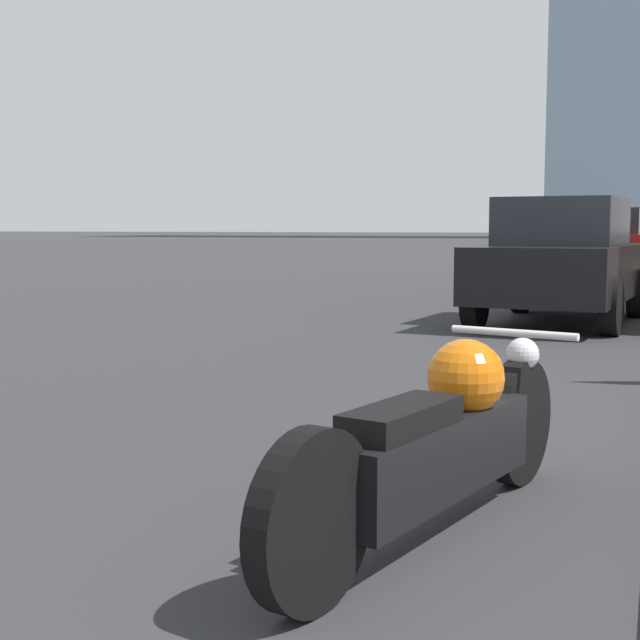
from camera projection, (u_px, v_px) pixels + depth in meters
name	position (u px, v px, depth m)	size (l,w,h in m)	color
motorcycle	(441.00, 440.00, 3.61)	(0.80, 2.33, 0.77)	black
parked_car_black	(562.00, 260.00, 11.51)	(2.06, 3.94, 1.61)	black
parked_car_red	(612.00, 242.00, 22.97)	(1.93, 4.00, 1.72)	red
parked_car_silver	(636.00, 238.00, 33.92)	(1.89, 3.99, 1.65)	#BCBCC1
parked_car_yellow	(640.00, 235.00, 45.98)	(2.21, 4.34, 1.68)	gold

